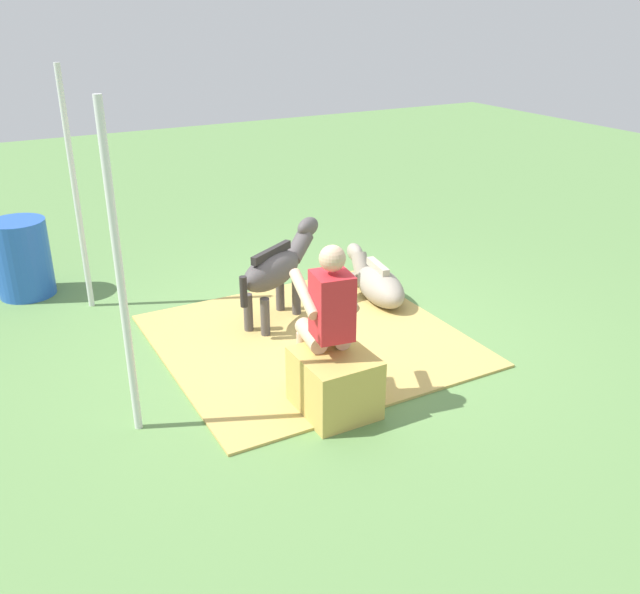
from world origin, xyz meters
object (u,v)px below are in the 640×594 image
(person_seated, at_px, (327,315))
(pony_standing, at_px, (277,268))
(tent_pole_left, at_px, (120,278))
(pony_lying, at_px, (377,283))
(water_barrel, at_px, (22,258))
(hay_bale, at_px, (335,383))
(tent_pole_right, at_px, (75,193))

(person_seated, distance_m, pony_standing, 1.59)
(pony_standing, xyz_separation_m, tent_pole_left, (-1.21, 1.76, 0.67))
(pony_lying, relative_size, water_barrel, 1.60)
(hay_bale, distance_m, pony_standing, 1.78)
(tent_pole_left, bearing_deg, water_barrel, 6.92)
(pony_standing, distance_m, pony_lying, 1.24)
(pony_lying, bearing_deg, tent_pole_right, 64.78)
(hay_bale, height_order, tent_pole_left, tent_pole_left)
(hay_bale, distance_m, water_barrel, 4.09)
(pony_lying, distance_m, tent_pole_left, 3.34)
(water_barrel, bearing_deg, tent_pole_left, -173.08)
(hay_bale, relative_size, tent_pole_left, 0.25)
(pony_lying, bearing_deg, pony_standing, 89.33)
(water_barrel, height_order, tent_pole_left, tent_pole_left)
(pony_lying, bearing_deg, person_seated, 136.05)
(hay_bale, bearing_deg, tent_pole_left, 70.50)
(hay_bale, bearing_deg, pony_standing, -10.64)
(hay_bale, height_order, tent_pole_right, tent_pole_right)
(hay_bale, relative_size, person_seated, 0.45)
(person_seated, relative_size, water_barrel, 1.62)
(hay_bale, relative_size, water_barrel, 0.73)
(pony_lying, xyz_separation_m, tent_pole_left, (-1.19, 2.94, 1.05))
(hay_bale, relative_size, tent_pole_right, 0.25)
(tent_pole_left, bearing_deg, tent_pole_right, -3.81)
(pony_standing, bearing_deg, tent_pole_left, 124.42)
(water_barrel, bearing_deg, pony_lying, -120.52)
(water_barrel, xyz_separation_m, tent_pole_right, (-0.65, -0.55, 0.81))
(person_seated, bearing_deg, tent_pole_left, 76.68)
(pony_standing, bearing_deg, tent_pole_right, 50.98)
(water_barrel, bearing_deg, hay_bale, -153.55)
(person_seated, height_order, pony_lying, person_seated)
(tent_pole_right, bearing_deg, water_barrel, 40.08)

